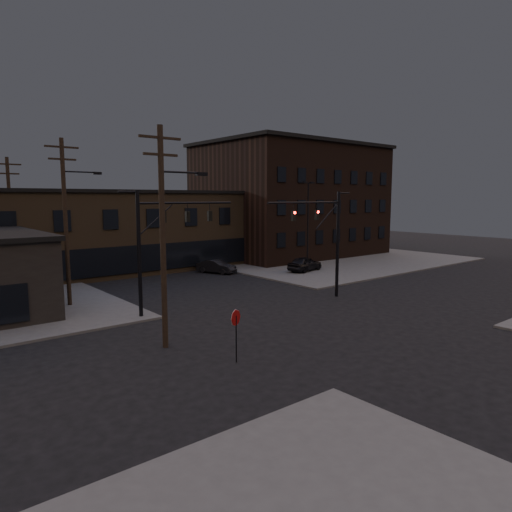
{
  "coord_description": "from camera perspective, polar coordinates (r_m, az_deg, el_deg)",
  "views": [
    {
      "loc": [
        -20.1,
        -18.24,
        7.53
      ],
      "look_at": [
        -0.14,
        6.19,
        3.5
      ],
      "focal_mm": 32.0,
      "sensor_mm": 36.0,
      "label": 1
    }
  ],
  "objects": [
    {
      "name": "utility_pole_mid",
      "position": [
        33.69,
        -22.62,
        4.33
      ],
      "size": [
        3.7,
        0.28,
        11.5
      ],
      "color": "black",
      "rests_on": "ground"
    },
    {
      "name": "car_crossing",
      "position": [
        46.05,
        -4.99,
        -1.31
      ],
      "size": [
        2.88,
        4.33,
        1.35
      ],
      "primitive_type": "imported",
      "rotation": [
        0.0,
        0.0,
        0.39
      ],
      "color": "black",
      "rests_on": "ground"
    },
    {
      "name": "ground",
      "position": [
        28.17,
        8.29,
        -8.3
      ],
      "size": [
        140.0,
        140.0,
        0.0
      ],
      "primitive_type": "plane",
      "color": "black",
      "rests_on": "ground"
    },
    {
      "name": "utility_pole_far",
      "position": [
        45.1,
        -28.32,
        4.19
      ],
      "size": [
        2.2,
        0.28,
        11.0
      ],
      "color": "black",
      "rests_on": "ground"
    },
    {
      "name": "parked_car_lot_b",
      "position": [
        53.15,
        2.53,
        -0.0
      ],
      "size": [
        4.72,
        2.53,
        1.3
      ],
      "primitive_type": "imported",
      "rotation": [
        0.0,
        0.0,
        1.41
      ],
      "color": "silver",
      "rests_on": "sidewalk_ne"
    },
    {
      "name": "lot_light_b",
      "position": [
        54.04,
        7.16,
        5.08
      ],
      "size": [
        1.5,
        0.28,
        9.14
      ],
      "color": "black",
      "rests_on": "ground"
    },
    {
      "name": "lot_light_a",
      "position": [
        46.26,
        6.51,
        4.73
      ],
      "size": [
        1.5,
        0.28,
        9.14
      ],
      "color": "black",
      "rests_on": "ground"
    },
    {
      "name": "building_right",
      "position": [
        61.08,
        4.35,
        6.76
      ],
      "size": [
        22.0,
        16.0,
        14.0
      ],
      "primitive_type": "cube",
      "color": "black",
      "rests_on": "ground"
    },
    {
      "name": "stop_sign",
      "position": [
        21.05,
        -2.52,
        -8.4
      ],
      "size": [
        0.72,
        0.33,
        2.48
      ],
      "color": "black",
      "rests_on": "ground"
    },
    {
      "name": "utility_pole_near",
      "position": [
        22.94,
        -11.45,
        2.98
      ],
      "size": [
        3.7,
        0.28,
        11.0
      ],
      "color": "black",
      "rests_on": "ground"
    },
    {
      "name": "traffic_signal_near",
      "position": [
        34.24,
        8.95,
        2.84
      ],
      "size": [
        7.12,
        0.24,
        8.0
      ],
      "color": "black",
      "rests_on": "ground"
    },
    {
      "name": "building_row",
      "position": [
        50.55,
        -15.75,
        3.0
      ],
      "size": [
        40.0,
        12.0,
        8.0
      ],
      "primitive_type": "cube",
      "color": "#4A3A27",
      "rests_on": "ground"
    },
    {
      "name": "sidewalk_ne",
      "position": [
        58.72,
        6.98,
        -0.07
      ],
      "size": [
        30.0,
        30.0,
        0.15
      ],
      "primitive_type": "cube",
      "color": "#474744",
      "rests_on": "ground"
    },
    {
      "name": "parked_car_lot_a",
      "position": [
        46.57,
        6.13,
        -0.96
      ],
      "size": [
        4.62,
        2.6,
        1.48
      ],
      "primitive_type": "imported",
      "rotation": [
        0.0,
        0.0,
        1.78
      ],
      "color": "black",
      "rests_on": "sidewalk_ne"
    },
    {
      "name": "traffic_signal_far",
      "position": [
        29.57,
        -12.2,
        2.23
      ],
      "size": [
        7.12,
        0.24,
        8.0
      ],
      "color": "black",
      "rests_on": "ground"
    }
  ]
}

